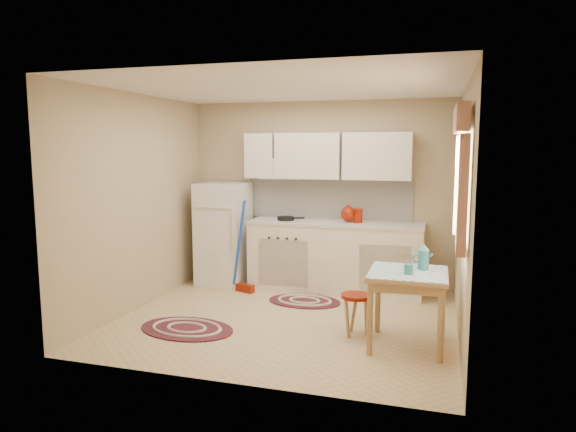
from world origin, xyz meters
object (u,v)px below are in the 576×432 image
object	(u,v)px
base_cabinets	(335,258)
stool	(356,315)
fridge	(224,233)
table	(407,310)

from	to	relation	value
base_cabinets	stool	bearing A→B (deg)	-71.35
stool	fridge	bearing A→B (deg)	144.39
stool	table	bearing A→B (deg)	-17.52
table	stool	xyz separation A→B (m)	(-0.51, 0.16, -0.15)
table	stool	world-z (taller)	table
fridge	table	world-z (taller)	fridge
table	stool	distance (m)	0.56
fridge	base_cabinets	bearing A→B (deg)	1.83
fridge	stool	size ratio (longest dim) A/B	3.33
base_cabinets	table	xyz separation A→B (m)	(1.03, -1.70, -0.08)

